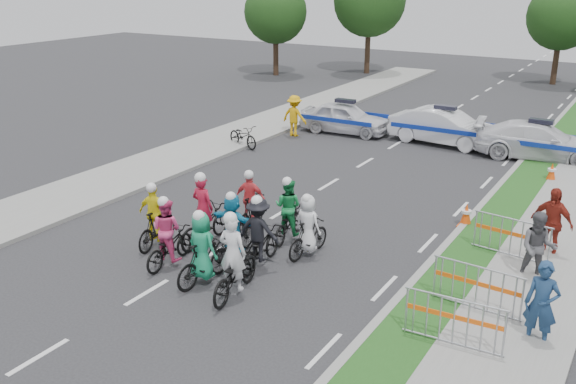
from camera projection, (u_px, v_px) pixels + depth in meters
The scene contains 31 objects.
ground at pixel (147, 293), 14.70m from camera, with size 90.00×90.00×0.00m, color #28282B.
curb_right at pixel (434, 259), 16.25m from camera, with size 0.20×60.00×0.12m, color gray.
grass_strip at pixel (461, 265), 15.91m from camera, with size 1.20×60.00×0.11m, color #1B4717.
sidewalk_right at pixel (537, 282), 15.03m from camera, with size 2.40×60.00×0.13m, color gray.
sidewalk_left at pixel (105, 184), 21.88m from camera, with size 3.00×60.00×0.13m, color gray.
rider_0 at pixel (234, 268), 14.38m from camera, with size 0.98×2.09×2.05m.
rider_1 at pixel (203, 255), 14.91m from camera, with size 0.83×1.81×1.86m.
rider_2 at pixel (168, 239), 15.87m from camera, with size 0.80×1.84×1.84m.
rider_3 at pixel (156, 222), 16.92m from camera, with size 0.96×1.78×1.81m.
rider_4 at pixel (259, 239), 15.76m from camera, with size 1.10×1.91×1.90m.
rider_5 at pixel (233, 229), 16.32m from camera, with size 1.43×1.71×1.78m.
rider_6 at pixel (204, 220), 17.10m from camera, with size 0.71×2.00×2.04m.
rider_7 at pixel (308, 231), 16.36m from camera, with size 0.77×1.68×1.72m.
rider_8 at pixel (289, 216), 17.38m from camera, with size 0.81×1.83×1.81m.
rider_9 at pixel (251, 206), 18.03m from camera, with size 0.94×1.75×1.78m.
police_car_0 at pixel (345, 118), 28.59m from camera, with size 1.62×4.01×1.37m, color silver.
police_car_1 at pixel (444, 127), 26.75m from camera, with size 1.57×4.50×1.48m, color silver.
police_car_2 at pixel (539, 141), 24.76m from camera, with size 1.95×4.81×1.40m, color silver.
spectator_0 at pixel (541, 304), 12.39m from camera, with size 0.65×0.43×1.79m, color navy.
spectator_1 at pixel (538, 248), 14.94m from camera, with size 0.85×0.66×1.74m, color #4F4E53.
spectator_2 at pixel (552, 222), 16.25m from camera, with size 1.09×0.45×1.86m, color maroon.
marshal_hiviz at pixel (294, 116), 28.01m from camera, with size 1.16×0.67×1.80m, color #DC9F0B.
barrier_0 at pixel (454, 324), 12.35m from camera, with size 2.00×0.50×1.12m, color #A5A8AD, non-canonical shape.
barrier_1 at pixel (477, 290), 13.65m from camera, with size 2.00×0.50×1.12m, color #A5A8AD, non-canonical shape.
barrier_2 at pixel (511, 239), 16.18m from camera, with size 2.00×0.50×1.12m, color #A5A8AD, non-canonical shape.
cone_0 at pixel (466, 215), 18.35m from camera, with size 0.40×0.40×0.70m.
cone_1 at pixel (552, 173), 22.11m from camera, with size 0.40×0.40×0.70m.
parked_bike at pixel (243, 136), 26.40m from camera, with size 0.62×1.78×0.94m, color black.
tree_0 at pixel (276, 12), 42.75m from camera, with size 4.20×4.20×6.30m.
tree_3 at pixel (369, 1), 43.32m from camera, with size 4.90×4.90×7.35m.
tree_4 at pixel (562, 16), 39.35m from camera, with size 4.20×4.20×6.30m.
Camera 1 is at (9.52, -9.56, 7.07)m, focal length 40.00 mm.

